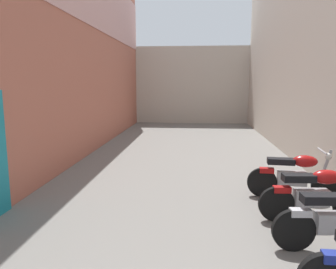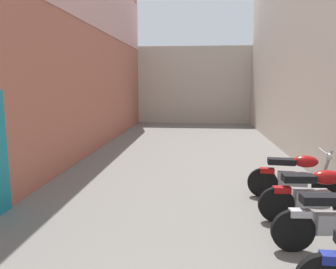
# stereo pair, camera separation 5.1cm
# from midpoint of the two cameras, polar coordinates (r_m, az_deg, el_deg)

# --- Properties ---
(ground_plane) EXTENTS (35.36, 35.36, 0.00)m
(ground_plane) POSITION_cam_midpoint_polar(r_m,az_deg,el_deg) (7.38, 2.53, -9.24)
(ground_plane) COLOR slate
(building_left) EXTENTS (0.45, 19.36, 7.43)m
(building_left) POSITION_cam_midpoint_polar(r_m,az_deg,el_deg) (9.78, -18.02, 17.04)
(building_left) COLOR #B76651
(building_left) RESTS_ON ground
(building_right) EXTENTS (0.45, 19.36, 7.55)m
(building_right) POSITION_cam_midpoint_polar(r_m,az_deg,el_deg) (9.64, 24.93, 16.97)
(building_right) COLOR beige
(building_right) RESTS_ON ground
(building_far_end) EXTENTS (9.41, 2.00, 4.36)m
(building_far_end) POSITION_cam_midpoint_polar(r_m,az_deg,el_deg) (19.68, 4.16, 8.68)
(building_far_end) COLOR beige
(building_far_end) RESTS_ON ground
(motorcycle_fifth) EXTENTS (1.85, 0.58, 1.04)m
(motorcycle_fifth) POSITION_cam_midpoint_polar(r_m,az_deg,el_deg) (6.01, 24.26, -9.37)
(motorcycle_fifth) COLOR black
(motorcycle_fifth) RESTS_ON ground
(motorcycle_sixth) EXTENTS (1.85, 0.58, 1.04)m
(motorcycle_sixth) POSITION_cam_midpoint_polar(r_m,az_deg,el_deg) (7.02, 21.29, -6.57)
(motorcycle_sixth) COLOR black
(motorcycle_sixth) RESTS_ON ground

